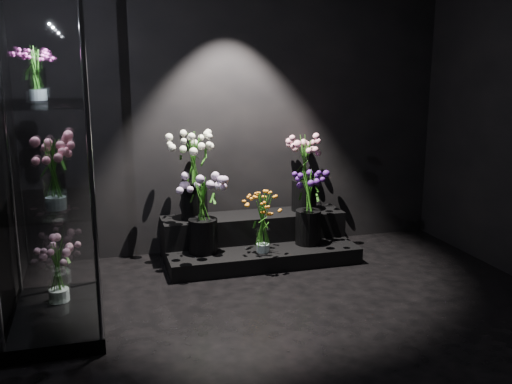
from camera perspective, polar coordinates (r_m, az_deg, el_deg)
name	(u,v)px	position (r m, az deg, el deg)	size (l,w,h in m)	color
floor	(320,336)	(3.93, 6.39, -14.15)	(4.00, 4.00, 0.00)	black
wall_back	(242,104)	(5.41, -1.40, 8.84)	(4.00, 4.00, 0.00)	black
display_riser	(257,240)	(5.33, 0.06, -4.83)	(1.72, 0.76, 0.38)	black
display_case	(46,166)	(3.94, -20.30, 2.41)	(0.61, 1.01, 2.23)	black
bouquet_orange_bells	(263,222)	(4.97, 0.70, -3.04)	(0.27, 0.27, 0.53)	white
bouquet_lilac	(203,208)	(4.96, -5.37, -1.65)	(0.42, 0.42, 0.69)	black
bouquet_purple	(309,204)	(5.20, 5.28, -1.17)	(0.39, 0.39, 0.69)	black
bouquet_cream_roses	(193,169)	(5.15, -6.27, 2.35)	(0.43, 0.43, 0.78)	black
bouquet_pink_roses	(305,169)	(5.45, 4.88, 2.29)	(0.39, 0.39, 0.72)	black
bouquet_case_pink	(54,174)	(3.77, -19.58, 1.74)	(0.35, 0.35, 0.44)	white
bouquet_case_magenta	(36,72)	(4.08, -21.11, 11.11)	(0.27, 0.27, 0.36)	white
bouquet_case_base_pink	(57,268)	(4.31, -19.29, -7.19)	(0.36, 0.36, 0.48)	white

